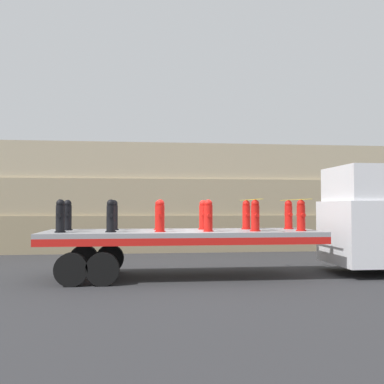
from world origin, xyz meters
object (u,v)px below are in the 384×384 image
(fire_hydrant_black_near_0, at_px, (60,216))
(fire_hydrant_red_far_5, at_px, (289,215))
(fire_hydrant_red_near_3, at_px, (208,216))
(fire_hydrant_red_far_3, at_px, (203,215))
(flatbed_trailer, at_px, (161,240))
(fire_hydrant_black_near_1, at_px, (111,216))
(fire_hydrant_red_far_4, at_px, (246,215))
(fire_hydrant_red_near_5, at_px, (301,216))
(fire_hydrant_black_far_1, at_px, (114,215))
(fire_hydrant_red_near_2, at_px, (160,216))
(truck_cab, at_px, (376,221))
(fire_hydrant_black_far_0, at_px, (67,215))
(fire_hydrant_red_far_2, at_px, (159,215))
(fire_hydrant_red_near_4, at_px, (255,216))

(fire_hydrant_black_near_0, relative_size, fire_hydrant_red_far_5, 1.00)
(fire_hydrant_red_near_3, bearing_deg, fire_hydrant_red_far_3, 90.00)
(flatbed_trailer, height_order, fire_hydrant_black_near_1, fire_hydrant_black_near_1)
(fire_hydrant_red_far_4, xyz_separation_m, fire_hydrant_red_near_5, (1.38, -1.10, 0.00))
(fire_hydrant_black_far_1, xyz_separation_m, fire_hydrant_red_near_3, (2.76, -1.10, 0.00))
(fire_hydrant_red_near_5, bearing_deg, fire_hydrant_red_near_2, 180.00)
(flatbed_trailer, bearing_deg, fire_hydrant_red_far_3, 22.59)
(truck_cab, height_order, fire_hydrant_black_far_0, truck_cab)
(fire_hydrant_red_far_3, bearing_deg, fire_hydrant_black_far_0, 180.00)
(fire_hydrant_black_near_1, relative_size, fire_hydrant_red_far_5, 1.00)
(fire_hydrant_black_near_1, height_order, fire_hydrant_red_near_3, same)
(truck_cab, distance_m, fire_hydrant_red_near_2, 6.81)
(fire_hydrant_red_far_2, relative_size, fire_hydrant_red_near_3, 1.00)
(fire_hydrant_red_near_2, bearing_deg, fire_hydrant_black_near_1, 180.00)
(fire_hydrant_red_far_3, bearing_deg, fire_hydrant_red_near_2, -141.41)
(fire_hydrant_red_far_4, bearing_deg, fire_hydrant_red_near_4, -90.00)
(fire_hydrant_black_near_1, bearing_deg, fire_hydrant_red_near_2, 0.00)
(fire_hydrant_black_near_1, bearing_deg, flatbed_trailer, 20.97)
(fire_hydrant_red_far_3, bearing_deg, fire_hydrant_red_far_2, 180.00)
(fire_hydrant_red_far_3, distance_m, fire_hydrant_red_far_4, 1.38)
(fire_hydrant_red_far_4, xyz_separation_m, fire_hydrant_red_far_5, (1.38, 0.00, 0.00))
(flatbed_trailer, distance_m, fire_hydrant_black_far_1, 1.70)
(truck_cab, relative_size, fire_hydrant_red_near_4, 3.63)
(fire_hydrant_red_near_4, bearing_deg, flatbed_trailer, 168.49)
(flatbed_trailer, bearing_deg, fire_hydrant_red_near_4, -11.51)
(fire_hydrant_black_near_0, bearing_deg, fire_hydrant_red_far_5, 9.07)
(fire_hydrant_red_far_2, height_order, fire_hydrant_red_far_4, same)
(fire_hydrant_red_far_5, bearing_deg, fire_hydrant_red_near_2, -165.11)
(fire_hydrant_black_far_1, distance_m, fire_hydrant_red_near_3, 2.97)
(fire_hydrant_black_far_1, relative_size, fire_hydrant_red_near_3, 1.00)
(fire_hydrant_black_near_0, xyz_separation_m, fire_hydrant_red_near_2, (2.76, 0.00, 0.00))
(fire_hydrant_black_far_0, relative_size, fire_hydrant_red_near_3, 1.00)
(fire_hydrant_black_far_1, bearing_deg, fire_hydrant_red_far_3, 0.00)
(truck_cab, distance_m, fire_hydrant_red_near_5, 2.71)
(fire_hydrant_black_near_0, bearing_deg, truck_cab, 3.30)
(fire_hydrant_red_near_4, bearing_deg, fire_hydrant_red_near_5, 0.00)
(fire_hydrant_black_far_1, relative_size, fire_hydrant_red_near_4, 1.00)
(fire_hydrant_black_near_0, distance_m, fire_hydrant_red_near_5, 6.89)
(truck_cab, height_order, fire_hydrant_red_near_5, truck_cab)
(fire_hydrant_black_near_1, distance_m, fire_hydrant_black_far_1, 1.10)
(fire_hydrant_black_near_1, bearing_deg, fire_hydrant_red_near_5, 0.00)
(fire_hydrant_red_far_3, xyz_separation_m, fire_hydrant_red_far_5, (2.76, 0.00, 0.00))
(flatbed_trailer, relative_size, fire_hydrant_red_far_2, 8.81)
(fire_hydrant_black_near_0, height_order, fire_hydrant_red_far_3, same)
(fire_hydrant_black_far_1, bearing_deg, fire_hydrant_red_far_5, 0.00)
(fire_hydrant_red_near_2, height_order, fire_hydrant_red_near_5, same)
(truck_cab, xyz_separation_m, fire_hydrant_red_far_2, (-6.78, 0.55, 0.18))
(fire_hydrant_black_near_0, xyz_separation_m, fire_hydrant_black_near_1, (1.38, 0.00, 0.00))
(fire_hydrant_black_far_0, height_order, fire_hydrant_red_near_5, same)
(truck_cab, distance_m, fire_hydrant_red_near_4, 4.07)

